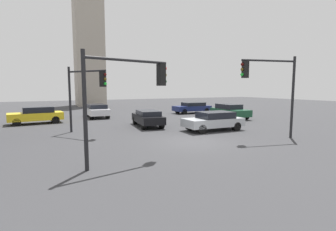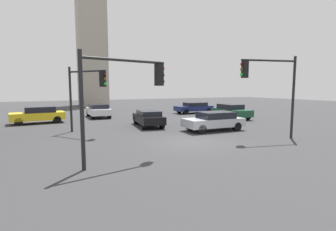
{
  "view_description": "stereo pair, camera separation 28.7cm",
  "coord_description": "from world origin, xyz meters",
  "px_view_note": "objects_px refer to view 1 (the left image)",
  "views": [
    {
      "loc": [
        -7.87,
        -12.62,
        3.21
      ],
      "look_at": [
        0.14,
        3.54,
        1.21
      ],
      "focal_mm": 27.08,
      "sensor_mm": 36.0,
      "label": 1
    },
    {
      "loc": [
        -7.61,
        -12.75,
        3.21
      ],
      "look_at": [
        0.14,
        3.54,
        1.21
      ],
      "focal_mm": 27.08,
      "sensor_mm": 36.0,
      "label": 2
    }
  ],
  "objects_px": {
    "car_4": "(148,118)",
    "car_5": "(192,107)",
    "car_0": "(36,115)",
    "car_2": "(214,121)",
    "traffic_light_1": "(86,87)",
    "traffic_light_2": "(270,80)",
    "car_3": "(97,110)",
    "traffic_light_0": "(129,85)",
    "car_1": "(230,111)"
  },
  "relations": [
    {
      "from": "car_5",
      "to": "traffic_light_2",
      "type": "bearing_deg",
      "value": 74.84
    },
    {
      "from": "traffic_light_0",
      "to": "car_3",
      "type": "bearing_deg",
      "value": 71.38
    },
    {
      "from": "car_3",
      "to": "car_5",
      "type": "bearing_deg",
      "value": -93.45
    },
    {
      "from": "car_1",
      "to": "car_3",
      "type": "bearing_deg",
      "value": -117.75
    },
    {
      "from": "traffic_light_1",
      "to": "car_1",
      "type": "distance_m",
      "value": 15.21
    },
    {
      "from": "traffic_light_2",
      "to": "car_4",
      "type": "distance_m",
      "value": 9.88
    },
    {
      "from": "car_2",
      "to": "car_3",
      "type": "bearing_deg",
      "value": -61.49
    },
    {
      "from": "car_3",
      "to": "car_5",
      "type": "relative_size",
      "value": 0.94
    },
    {
      "from": "car_5",
      "to": "car_1",
      "type": "bearing_deg",
      "value": 96.11
    },
    {
      "from": "car_0",
      "to": "car_3",
      "type": "xyz_separation_m",
      "value": [
        5.72,
        2.32,
        -0.02
      ]
    },
    {
      "from": "traffic_light_1",
      "to": "traffic_light_2",
      "type": "distance_m",
      "value": 11.92
    },
    {
      "from": "traffic_light_2",
      "to": "car_0",
      "type": "height_order",
      "value": "traffic_light_2"
    },
    {
      "from": "car_1",
      "to": "car_5",
      "type": "bearing_deg",
      "value": -172.24
    },
    {
      "from": "car_0",
      "to": "car_2",
      "type": "relative_size",
      "value": 1.01
    },
    {
      "from": "car_5",
      "to": "traffic_light_0",
      "type": "bearing_deg",
      "value": 50.92
    },
    {
      "from": "traffic_light_1",
      "to": "car_1",
      "type": "height_order",
      "value": "traffic_light_1"
    },
    {
      "from": "car_2",
      "to": "car_4",
      "type": "distance_m",
      "value": 5.46
    },
    {
      "from": "car_0",
      "to": "car_3",
      "type": "bearing_deg",
      "value": -163.24
    },
    {
      "from": "car_1",
      "to": "car_5",
      "type": "distance_m",
      "value": 6.33
    },
    {
      "from": "traffic_light_1",
      "to": "car_0",
      "type": "bearing_deg",
      "value": 167.92
    },
    {
      "from": "traffic_light_2",
      "to": "car_2",
      "type": "height_order",
      "value": "traffic_light_2"
    },
    {
      "from": "traffic_light_2",
      "to": "traffic_light_1",
      "type": "bearing_deg",
      "value": -21.97
    },
    {
      "from": "car_0",
      "to": "car_2",
      "type": "xyz_separation_m",
      "value": [
        11.99,
        -9.99,
        -0.04
      ]
    },
    {
      "from": "traffic_light_2",
      "to": "car_1",
      "type": "height_order",
      "value": "traffic_light_2"
    },
    {
      "from": "car_2",
      "to": "car_4",
      "type": "height_order",
      "value": "car_2"
    },
    {
      "from": "car_4",
      "to": "car_5",
      "type": "distance_m",
      "value": 11.86
    },
    {
      "from": "traffic_light_2",
      "to": "car_0",
      "type": "xyz_separation_m",
      "value": [
        -13.08,
        14.11,
        -2.86
      ]
    },
    {
      "from": "car_3",
      "to": "traffic_light_1",
      "type": "bearing_deg",
      "value": 165.48
    },
    {
      "from": "car_2",
      "to": "car_3",
      "type": "relative_size",
      "value": 1.03
    },
    {
      "from": "car_2",
      "to": "car_4",
      "type": "bearing_deg",
      "value": -45.8
    },
    {
      "from": "car_5",
      "to": "car_2",
      "type": "bearing_deg",
      "value": 65.3
    },
    {
      "from": "traffic_light_2",
      "to": "car_3",
      "type": "relative_size",
      "value": 1.17
    },
    {
      "from": "car_3",
      "to": "car_4",
      "type": "distance_m",
      "value": 8.68
    },
    {
      "from": "car_2",
      "to": "car_0",
      "type": "bearing_deg",
      "value": -38.28
    },
    {
      "from": "traffic_light_2",
      "to": "car_5",
      "type": "relative_size",
      "value": 1.1
    },
    {
      "from": "traffic_light_0",
      "to": "car_5",
      "type": "bearing_deg",
      "value": 38.52
    },
    {
      "from": "car_3",
      "to": "car_2",
      "type": "bearing_deg",
      "value": -153.31
    },
    {
      "from": "traffic_light_0",
      "to": "car_1",
      "type": "relative_size",
      "value": 1.01
    },
    {
      "from": "traffic_light_2",
      "to": "car_1",
      "type": "distance_m",
      "value": 11.09
    },
    {
      "from": "car_1",
      "to": "car_0",
      "type": "bearing_deg",
      "value": -102.71
    },
    {
      "from": "traffic_light_1",
      "to": "car_0",
      "type": "distance_m",
      "value": 8.41
    },
    {
      "from": "traffic_light_0",
      "to": "car_0",
      "type": "height_order",
      "value": "traffic_light_0"
    },
    {
      "from": "traffic_light_2",
      "to": "car_3",
      "type": "height_order",
      "value": "traffic_light_2"
    },
    {
      "from": "traffic_light_0",
      "to": "car_1",
      "type": "xyz_separation_m",
      "value": [
        14.19,
        10.36,
        -2.53
      ]
    },
    {
      "from": "traffic_light_0",
      "to": "traffic_light_1",
      "type": "bearing_deg",
      "value": 81.83
    },
    {
      "from": "car_2",
      "to": "car_3",
      "type": "height_order",
      "value": "car_3"
    },
    {
      "from": "car_4",
      "to": "traffic_light_2",
      "type": "bearing_deg",
      "value": -143.0
    },
    {
      "from": "traffic_light_2",
      "to": "car_5",
      "type": "distance_m",
      "value": 16.61
    },
    {
      "from": "traffic_light_2",
      "to": "car_5",
      "type": "bearing_deg",
      "value": -92.5
    },
    {
      "from": "traffic_light_1",
      "to": "traffic_light_2",
      "type": "bearing_deg",
      "value": 19.3
    }
  ]
}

